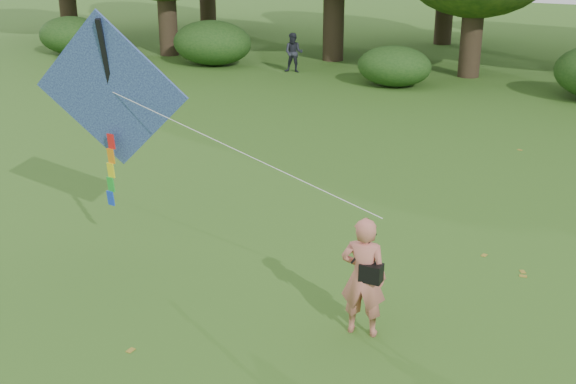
% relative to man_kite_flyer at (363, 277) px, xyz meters
% --- Properties ---
extents(ground, '(100.00, 100.00, 0.00)m').
position_rel_man_kite_flyer_xyz_m(ground, '(-0.92, -0.97, -0.87)').
color(ground, '#265114').
rests_on(ground, ground).
extents(man_kite_flyer, '(0.69, 0.51, 1.74)m').
position_rel_man_kite_flyer_xyz_m(man_kite_flyer, '(0.00, 0.00, 0.00)').
color(man_kite_flyer, '#C96F5E').
rests_on(man_kite_flyer, ground).
extents(bystander_left, '(0.85, 0.74, 1.52)m').
position_rel_man_kite_flyer_xyz_m(bystander_left, '(-9.25, 16.87, -0.11)').
color(bystander_left, '#262833').
rests_on(bystander_left, ground).
extents(crossbody_bag, '(0.43, 0.20, 0.70)m').
position_rel_man_kite_flyer_xyz_m(crossbody_bag, '(0.12, -0.03, 0.12)').
color(crossbody_bag, black).
rests_on(crossbody_bag, ground).
extents(flying_kite, '(6.31, 1.15, 3.38)m').
position_rel_man_kite_flyer_xyz_m(flying_kite, '(-4.69, 0.67, 1.96)').
color(flying_kite, '#222B95').
rests_on(flying_kite, ground).
extents(shrub_band, '(39.15, 3.22, 1.88)m').
position_rel_man_kite_flyer_xyz_m(shrub_band, '(-1.64, 16.63, -0.02)').
color(shrub_band, '#264919').
rests_on(shrub_band, ground).
extents(fallen_leaves, '(11.06, 15.07, 0.01)m').
position_rel_man_kite_flyer_xyz_m(fallen_leaves, '(-0.52, 1.29, -0.87)').
color(fallen_leaves, olive).
rests_on(fallen_leaves, ground).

